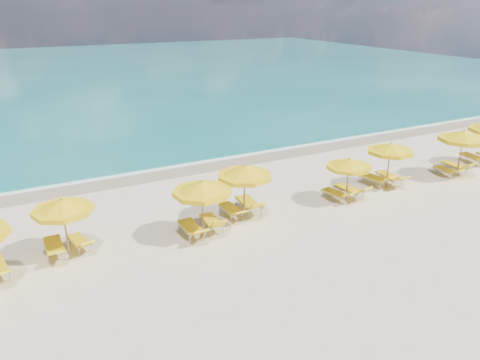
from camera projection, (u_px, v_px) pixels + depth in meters
name	position (u px, v px, depth m)	size (l,w,h in m)	color
ground_plane	(256.00, 217.00, 20.20)	(120.00, 120.00, 0.00)	beige
ocean	(72.00, 74.00, 59.91)	(120.00, 80.00, 0.30)	#136B67
wet_sand_band	(191.00, 167.00, 26.33)	(120.00, 2.60, 0.01)	tan
foam_line	(186.00, 163.00, 26.99)	(120.00, 1.20, 0.03)	white
whitecap_near	(56.00, 139.00, 31.67)	(14.00, 0.36, 0.05)	white
whitecap_far	(204.00, 101.00, 43.52)	(18.00, 0.30, 0.05)	white
umbrella_2	(62.00, 207.00, 16.59)	(2.38, 2.38, 2.22)	#9B794D
umbrella_3	(202.00, 189.00, 17.89)	(2.91, 2.91, 2.36)	#9B794D
umbrella_4	(244.00, 173.00, 19.50)	(2.58, 2.58, 2.38)	#9B794D
umbrella_5	(349.00, 164.00, 21.25)	(2.58, 2.58, 2.10)	#9B794D
umbrella_6	(390.00, 149.00, 22.90)	(2.91, 2.91, 2.31)	#9B794D
umbrella_7	(464.00, 136.00, 24.17)	(2.70, 2.70, 2.56)	#9B794D
lounger_2_left	(54.00, 249.00, 17.12)	(0.65, 1.94, 0.71)	#A5A8AD
lounger_2_right	(80.00, 244.00, 17.54)	(0.85, 1.70, 0.71)	#A5A8AD
lounger_3_left	(191.00, 231.00, 18.46)	(0.67, 1.94, 0.80)	#A5A8AD
lounger_3_right	(212.00, 224.00, 19.04)	(0.69, 1.79, 0.84)	#A5A8AD
lounger_4_left	(231.00, 212.00, 20.14)	(0.63, 1.84, 0.72)	#A5A8AD
lounger_4_right	(249.00, 206.00, 20.67)	(0.81, 2.07, 0.87)	#A5A8AD
lounger_5_left	(336.00, 196.00, 21.85)	(0.88, 1.81, 0.73)	#A5A8AD
lounger_5_right	(349.00, 192.00, 22.26)	(0.94, 1.93, 0.80)	#A5A8AD
lounger_6_left	(374.00, 181.00, 23.58)	(1.00, 2.05, 0.87)	#A5A8AD
lounger_6_right	(389.00, 179.00, 23.83)	(0.88, 2.07, 0.80)	#A5A8AD
lounger_7_left	(445.00, 172.00, 24.97)	(0.59, 1.66, 0.65)	#A5A8AD
lounger_7_right	(455.00, 168.00, 25.48)	(0.63, 1.82, 0.81)	#A5A8AD
lounger_8_left	(473.00, 159.00, 26.81)	(0.85, 1.92, 0.92)	#A5A8AD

